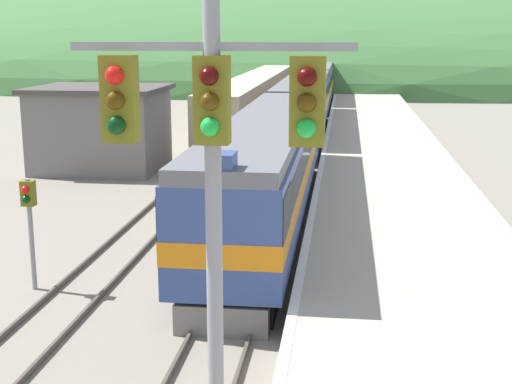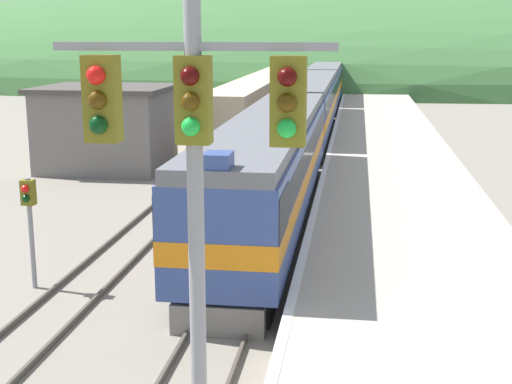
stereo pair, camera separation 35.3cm
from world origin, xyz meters
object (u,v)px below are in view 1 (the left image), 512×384
express_train_lead_car (268,167)px  carriage_third (318,82)px  carriage_fourth (325,70)px  siding_train (256,98)px  carriage_second (304,105)px  signal_mast_main (213,181)px  signal_post_siding (29,210)px

express_train_lead_car → carriage_third: 46.57m
carriage_fourth → siding_train: size_ratio=0.59×
carriage_second → carriage_fourth: same height
signal_mast_main → signal_post_siding: signal_mast_main is taller
signal_post_siding → carriage_third: bearing=83.9°
carriage_third → carriage_fourth: (0.00, 23.41, 0.00)m
express_train_lead_car → carriage_second: express_train_lead_car is taller
siding_train → express_train_lead_car: bearing=-82.1°
siding_train → signal_post_siding: size_ratio=11.94×
carriage_second → siding_train: carriage_second is taller
carriage_second → carriage_third: (0.00, 23.41, 0.00)m
carriage_fourth → carriage_third: bearing=-90.0°
carriage_third → signal_mast_main: bearing=-88.9°
carriage_second → signal_mast_main: signal_mast_main is taller
express_train_lead_car → signal_mast_main: 18.37m
carriage_second → siding_train: 9.85m
siding_train → carriage_fourth: bearing=83.3°
express_train_lead_car → carriage_second: bearing=90.0°
carriage_second → signal_post_siding: 31.58m
carriage_second → siding_train: bearing=116.8°
carriage_second → signal_mast_main: 41.35m
express_train_lead_car → siding_train: bearing=97.9°
express_train_lead_car → carriage_fourth: bearing=90.0°
carriage_third → carriage_fourth: size_ratio=1.00×
carriage_fourth → signal_mast_main: size_ratio=2.85×
express_train_lead_car → carriage_fourth: 69.98m
carriage_second → carriage_third: bearing=90.0°
signal_post_siding → express_train_lead_car: bearing=53.5°
express_train_lead_car → signal_mast_main: (1.29, -18.04, 3.21)m
express_train_lead_car → carriage_third: (0.00, 46.57, -0.01)m
carriage_fourth → carriage_second: bearing=-90.0°
carriage_third → signal_mast_main: (1.29, -64.61, 3.22)m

